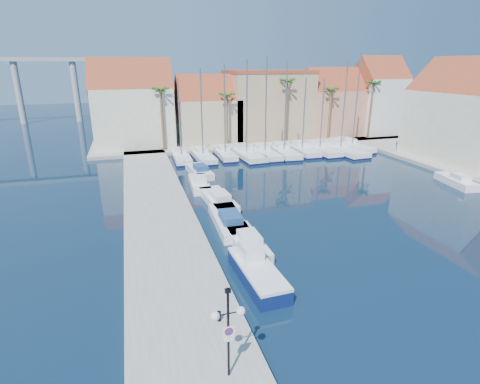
# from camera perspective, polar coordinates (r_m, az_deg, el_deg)

# --- Properties ---
(ground) EXTENTS (260.00, 260.00, 0.00)m
(ground) POSITION_cam_1_polar(r_m,az_deg,el_deg) (22.80, 16.05, -16.47)
(ground) COLOR black
(ground) RESTS_ON ground
(quay_west) EXTENTS (6.00, 77.00, 0.50)m
(quay_west) POSITION_cam_1_polar(r_m,az_deg,el_deg) (31.56, -11.78, -5.21)
(quay_west) COLOR gray
(quay_west) RESTS_ON ground
(shore_north) EXTENTS (54.00, 16.00, 0.50)m
(shore_north) POSITION_cam_1_polar(r_m,az_deg,el_deg) (67.88, 1.72, 8.10)
(shore_north) COLOR gray
(shore_north) RESTS_ON ground
(lamp_post) EXTENTS (1.44, 0.40, 4.24)m
(lamp_post) POSITION_cam_1_polar(r_m,az_deg,el_deg) (15.73, -1.81, -18.89)
(lamp_post) COLOR black
(lamp_post) RESTS_ON quay_west
(bollard) EXTENTS (0.21, 0.21, 0.54)m
(bollard) POSITION_cam_1_polar(r_m,az_deg,el_deg) (20.08, -3.22, -18.37)
(bollard) COLOR black
(bollard) RESTS_ON quay_west
(fishing_boat) EXTENTS (2.26, 6.06, 2.09)m
(fishing_boat) POSITION_cam_1_polar(r_m,az_deg,el_deg) (23.93, 2.53, -11.85)
(fishing_boat) COLOR #0D1B51
(fishing_boat) RESTS_ON ground
(motorboat_west_0) EXTENTS (1.96, 6.10, 1.40)m
(motorboat_west_0) POSITION_cam_1_polar(r_m,az_deg,el_deg) (27.85, 1.11, -7.58)
(motorboat_west_0) COLOR white
(motorboat_west_0) RESTS_ON ground
(motorboat_west_1) EXTENTS (2.57, 7.20, 1.40)m
(motorboat_west_1) POSITION_cam_1_polar(r_m,az_deg,el_deg) (31.45, -1.72, -4.37)
(motorboat_west_1) COLOR white
(motorboat_west_1) RESTS_ON ground
(motorboat_west_2) EXTENTS (2.60, 6.89, 1.40)m
(motorboat_west_2) POSITION_cam_1_polar(r_m,az_deg,el_deg) (36.35, -3.31, -1.12)
(motorboat_west_2) COLOR white
(motorboat_west_2) RESTS_ON ground
(motorboat_west_3) EXTENTS (2.27, 6.02, 1.40)m
(motorboat_west_3) POSITION_cam_1_polar(r_m,az_deg,el_deg) (41.44, -6.20, 1.33)
(motorboat_west_3) COLOR white
(motorboat_west_3) RESTS_ON ground
(motorboat_west_4) EXTENTS (2.57, 6.36, 1.40)m
(motorboat_west_4) POSITION_cam_1_polar(r_m,az_deg,el_deg) (46.30, -6.19, 3.21)
(motorboat_west_4) COLOR white
(motorboat_west_4) RESTS_ON ground
(motorboat_east_1) EXTENTS (2.76, 5.85, 1.40)m
(motorboat_east_1) POSITION_cam_1_polar(r_m,az_deg,el_deg) (48.65, 30.14, 1.49)
(motorboat_east_1) COLOR white
(motorboat_east_1) RESTS_ON ground
(sailboat_0) EXTENTS (2.40, 8.25, 11.29)m
(sailboat_0) POSITION_cam_1_polar(r_m,az_deg,el_deg) (53.71, -8.95, 5.38)
(sailboat_0) COLOR white
(sailboat_0) RESTS_ON ground
(sailboat_1) EXTENTS (2.63, 8.81, 12.41)m
(sailboat_1) POSITION_cam_1_polar(r_m,az_deg,el_deg) (53.82, -5.77, 5.55)
(sailboat_1) COLOR white
(sailboat_1) RESTS_ON ground
(sailboat_2) EXTENTS (2.34, 8.14, 13.00)m
(sailboat_2) POSITION_cam_1_polar(r_m,az_deg,el_deg) (54.86, -2.36, 5.91)
(sailboat_2) COLOR white
(sailboat_2) RESTS_ON ground
(sailboat_3) EXTENTS (3.57, 11.02, 13.55)m
(sailboat_3) POSITION_cam_1_polar(r_m,az_deg,el_deg) (55.28, 0.78, 5.98)
(sailboat_3) COLOR white
(sailboat_3) RESTS_ON ground
(sailboat_4) EXTENTS (2.68, 9.70, 14.07)m
(sailboat_4) POSITION_cam_1_polar(r_m,az_deg,el_deg) (55.86, 3.62, 6.10)
(sailboat_4) COLOR white
(sailboat_4) RESTS_ON ground
(sailboat_5) EXTENTS (3.22, 10.09, 13.34)m
(sailboat_5) POSITION_cam_1_polar(r_m,az_deg,el_deg) (56.94, 6.52, 6.25)
(sailboat_5) COLOR white
(sailboat_5) RESTS_ON ground
(sailboat_6) EXTENTS (2.82, 9.66, 11.04)m
(sailboat_6) POSITION_cam_1_polar(r_m,az_deg,el_deg) (58.63, 9.24, 6.47)
(sailboat_6) COLOR white
(sailboat_6) RESTS_ON ground
(sailboat_7) EXTENTS (3.23, 10.05, 11.02)m
(sailboat_7) POSITION_cam_1_polar(r_m,az_deg,el_deg) (59.29, 11.76, 6.45)
(sailboat_7) COLOR white
(sailboat_7) RESTS_ON ground
(sailboat_8) EXTENTS (4.06, 12.17, 13.65)m
(sailboat_8) POSITION_cam_1_polar(r_m,az_deg,el_deg) (60.41, 14.67, 6.46)
(sailboat_8) COLOR white
(sailboat_8) RESTS_ON ground
(sailboat_9) EXTENTS (3.17, 10.00, 14.66)m
(sailboat_9) POSITION_cam_1_polar(r_m,az_deg,el_deg) (63.20, 16.42, 6.88)
(sailboat_9) COLOR white
(sailboat_9) RESTS_ON ground
(building_0) EXTENTS (12.30, 9.00, 13.50)m
(building_0) POSITION_cam_1_polar(r_m,az_deg,el_deg) (62.68, -16.00, 12.31)
(building_0) COLOR beige
(building_0) RESTS_ON shore_north
(building_1) EXTENTS (10.30, 8.00, 11.00)m
(building_1) POSITION_cam_1_polar(r_m,az_deg,el_deg) (64.11, -4.92, 11.97)
(building_1) COLOR tan
(building_1) RESTS_ON shore_north
(building_2) EXTENTS (14.20, 10.20, 11.50)m
(building_2) POSITION_cam_1_polar(r_m,az_deg,el_deg) (68.01, 4.23, 13.20)
(building_2) COLOR tan
(building_2) RESTS_ON shore_north
(building_3) EXTENTS (10.30, 8.00, 12.00)m
(building_3) POSITION_cam_1_polar(r_m,az_deg,el_deg) (72.26, 13.69, 12.74)
(building_3) COLOR tan
(building_3) RESTS_ON shore_north
(building_4) EXTENTS (8.30, 8.00, 14.00)m
(building_4) POSITION_cam_1_polar(r_m,az_deg,el_deg) (76.22, 20.18, 13.28)
(building_4) COLOR white
(building_4) RESTS_ON shore_north
(building_6) EXTENTS (9.00, 14.30, 13.50)m
(building_6) POSITION_cam_1_polar(r_m,az_deg,el_deg) (58.52, 31.26, 9.92)
(building_6) COLOR beige
(building_6) RESTS_ON shore_east
(palm_0) EXTENTS (2.60, 2.60, 10.15)m
(palm_0) POSITION_cam_1_polar(r_m,az_deg,el_deg) (57.68, -12.03, 14.66)
(palm_0) COLOR brown
(palm_0) RESTS_ON shore_north
(palm_1) EXTENTS (2.60, 2.60, 9.15)m
(palm_1) POSITION_cam_1_polar(r_m,az_deg,el_deg) (59.43, -2.03, 14.24)
(palm_1) COLOR brown
(palm_1) RESTS_ON shore_north
(palm_2) EXTENTS (2.60, 2.60, 11.15)m
(palm_2) POSITION_cam_1_polar(r_m,az_deg,el_deg) (62.57, 7.22, 16.07)
(palm_2) COLOR brown
(palm_2) RESTS_ON shore_north
(palm_3) EXTENTS (2.60, 2.60, 9.65)m
(palm_3) POSITION_cam_1_polar(r_m,az_deg,el_deg) (66.23, 13.74, 14.62)
(palm_3) COLOR brown
(palm_3) RESTS_ON shore_north
(palm_4) EXTENTS (2.60, 2.60, 10.65)m
(palm_4) POSITION_cam_1_polar(r_m,az_deg,el_deg) (70.49, 19.66, 15.08)
(palm_4) COLOR brown
(palm_4) RESTS_ON shore_north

